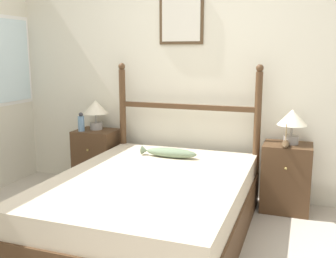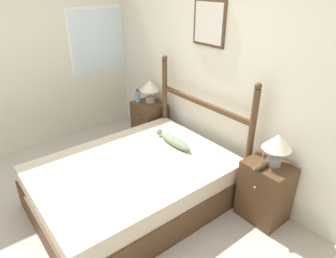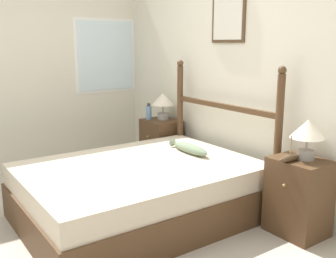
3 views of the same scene
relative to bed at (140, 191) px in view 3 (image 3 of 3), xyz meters
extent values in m
plane|color=#B7AD9E|center=(0.09, -0.57, -0.25)|extent=(16.00, 16.00, 0.00)
cube|color=beige|center=(0.09, 1.16, 1.03)|extent=(6.40, 0.06, 2.55)
cube|color=#4C3823|center=(-0.10, 1.12, 1.56)|extent=(0.47, 0.02, 0.49)
cube|color=beige|center=(-0.10, 1.11, 1.56)|extent=(0.41, 0.01, 0.43)
cube|color=beige|center=(-2.04, -0.57, 1.03)|extent=(0.06, 6.40, 2.55)
cube|color=white|center=(-2.01, 0.69, 1.14)|extent=(0.01, 0.89, 0.99)
cube|color=silver|center=(-2.00, 0.69, 1.14)|extent=(0.01, 0.81, 0.91)
cube|color=#4C331E|center=(0.00, 0.00, -0.09)|extent=(1.50, 2.03, 0.31)
cube|color=beige|center=(0.00, 0.00, 0.16)|extent=(1.46, 1.99, 0.19)
cylinder|color=#4C331E|center=(-0.72, 0.98, 0.40)|extent=(0.07, 0.07, 1.31)
sphere|color=#4C331E|center=(-0.72, 0.98, 1.09)|extent=(0.07, 0.07, 0.07)
cylinder|color=#4C331E|center=(0.72, 0.98, 0.40)|extent=(0.07, 0.07, 1.31)
sphere|color=#4C331E|center=(0.72, 0.98, 1.09)|extent=(0.07, 0.07, 0.07)
cube|color=#4C331E|center=(0.00, 0.98, 0.69)|extent=(1.43, 0.05, 0.05)
cube|color=#4C331E|center=(-1.01, 0.92, 0.07)|extent=(0.44, 0.37, 0.64)
sphere|color=tan|center=(-1.01, 0.72, 0.21)|extent=(0.02, 0.02, 0.02)
cube|color=#4C331E|center=(1.01, 0.92, 0.07)|extent=(0.44, 0.37, 0.64)
sphere|color=tan|center=(1.01, 0.72, 0.21)|extent=(0.02, 0.02, 0.02)
cylinder|color=gray|center=(-1.03, 0.96, 0.43)|extent=(0.14, 0.14, 0.08)
cylinder|color=gray|center=(-1.03, 0.96, 0.52)|extent=(0.02, 0.02, 0.10)
cone|color=beige|center=(-1.03, 0.96, 0.65)|extent=(0.27, 0.27, 0.15)
cylinder|color=gray|center=(1.03, 0.94, 0.43)|extent=(0.14, 0.14, 0.08)
cylinder|color=gray|center=(1.03, 0.94, 0.52)|extent=(0.02, 0.02, 0.10)
cone|color=beige|center=(1.03, 0.94, 0.65)|extent=(0.27, 0.27, 0.15)
cylinder|color=#668CB2|center=(-1.14, 0.82, 0.48)|extent=(0.07, 0.07, 0.16)
sphere|color=#333338|center=(-1.14, 0.82, 0.58)|extent=(0.04, 0.04, 0.04)
ellipsoid|color=#4C3823|center=(0.99, 0.80, 0.42)|extent=(0.07, 0.25, 0.05)
cylinder|color=#997F56|center=(0.99, 0.80, 0.53)|extent=(0.01, 0.01, 0.16)
ellipsoid|color=gray|center=(-0.03, 0.60, 0.30)|extent=(0.50, 0.12, 0.09)
cone|color=gray|center=(-0.30, 0.60, 0.30)|extent=(0.06, 0.08, 0.08)
camera|label=1|loc=(1.14, -2.81, 1.23)|focal=42.00mm
camera|label=2|loc=(2.29, -1.35, 1.99)|focal=32.00mm
camera|label=3|loc=(2.89, -1.71, 1.31)|focal=42.00mm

